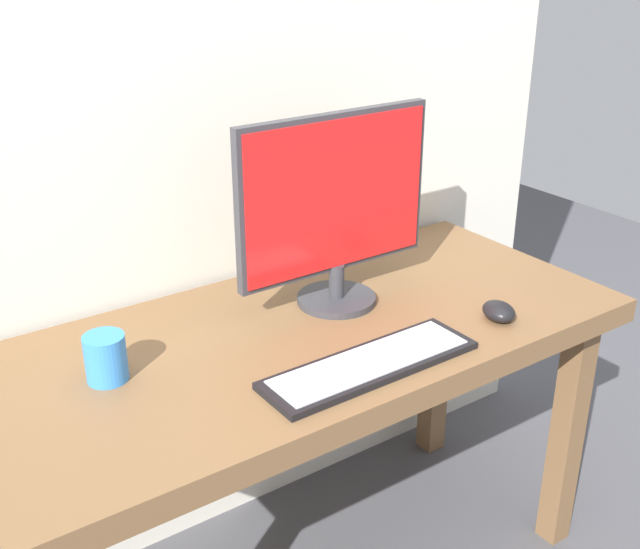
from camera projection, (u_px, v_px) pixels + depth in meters
The scene contains 5 objects.
desk at pixel (305, 364), 1.77m from camera, with size 1.45×0.65×0.73m.
monitor at pixel (335, 206), 1.76m from camera, with size 0.49×0.18×0.44m.
keyboard_primary at pixel (370, 364), 1.58m from camera, with size 0.47×0.14×0.02m.
mouse at pixel (499, 311), 1.76m from camera, with size 0.07×0.09×0.04m, color black.
coffee_mug at pixel (106, 358), 1.52m from camera, with size 0.08×0.08×0.10m, color #337FD8.
Camera 1 is at (-0.85, -1.27, 1.54)m, focal length 44.51 mm.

